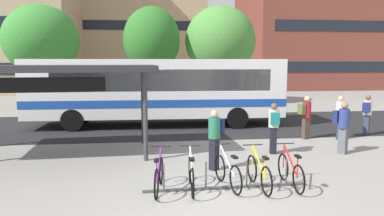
# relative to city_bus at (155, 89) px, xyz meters

# --- Properties ---
(ground) EXTENTS (200.00, 200.00, 0.00)m
(ground) POSITION_rel_city_bus_xyz_m (1.33, -9.47, -1.78)
(ground) COLOR gray
(bus_lane_asphalt) EXTENTS (80.00, 7.20, 0.01)m
(bus_lane_asphalt) POSITION_rel_city_bus_xyz_m (1.33, -0.00, -1.77)
(bus_lane_asphalt) COLOR #232326
(bus_lane_asphalt) RESTS_ON ground
(city_bus) EXTENTS (12.08, 2.86, 3.20)m
(city_bus) POSITION_rel_city_bus_xyz_m (0.00, 0.00, 0.00)
(city_bus) COLOR white
(city_bus) RESTS_ON ground
(bike_rack) EXTENTS (4.08, 0.18, 0.70)m
(bike_rack) POSITION_rel_city_bus_xyz_m (1.61, -8.96, -1.69)
(bike_rack) COLOR #47474C
(bike_rack) RESTS_ON ground
(parked_bicycle_purple_0) EXTENTS (0.52, 1.72, 0.99)m
(parked_bicycle_purple_0) POSITION_rel_city_bus_xyz_m (-0.03, -8.94, -1.39)
(parked_bicycle_purple_0) COLOR black
(parked_bicycle_purple_0) RESTS_ON ground
(parked_bicycle_white_1) EXTENTS (0.52, 1.72, 0.99)m
(parked_bicycle_white_1) POSITION_rel_city_bus_xyz_m (0.75, -8.95, -1.39)
(parked_bicycle_white_1) COLOR black
(parked_bicycle_white_1) RESTS_ON ground
(parked_bicycle_silver_2) EXTENTS (0.52, 1.70, 0.99)m
(parked_bicycle_silver_2) POSITION_rel_city_bus_xyz_m (1.65, -8.87, -1.39)
(parked_bicycle_silver_2) COLOR black
(parked_bicycle_silver_2) RESTS_ON ground
(parked_bicycle_yellow_3) EXTENTS (0.52, 1.72, 0.99)m
(parked_bicycle_yellow_3) POSITION_rel_city_bus_xyz_m (2.40, -9.03, -1.39)
(parked_bicycle_yellow_3) COLOR black
(parked_bicycle_yellow_3) RESTS_ON ground
(parked_bicycle_red_4) EXTENTS (0.52, 1.72, 0.99)m
(parked_bicycle_red_4) POSITION_rel_city_bus_xyz_m (3.22, -8.99, -1.39)
(parked_bicycle_red_4) COLOR black
(parked_bicycle_red_4) RESTS_ON ground
(transit_shelter) EXTENTS (7.45, 3.54, 2.97)m
(transit_shelter) POSITION_rel_city_bus_xyz_m (-3.68, -5.22, 1.02)
(transit_shelter) COLOR #38383D
(transit_shelter) RESTS_ON ground
(commuter_olive_pack_0) EXTENTS (0.50, 0.60, 1.75)m
(commuter_olive_pack_0) POSITION_rel_city_bus_xyz_m (7.26, -3.98, -0.76)
(commuter_olive_pack_0) COLOR #2D3851
(commuter_olive_pack_0) RESTS_ON ground
(commuter_navy_pack_1) EXTENTS (0.58, 0.59, 1.73)m
(commuter_navy_pack_1) POSITION_rel_city_bus_xyz_m (1.61, -7.36, -0.77)
(commuter_navy_pack_1) COLOR black
(commuter_navy_pack_1) RESTS_ON ground
(commuter_olive_pack_2) EXTENTS (0.59, 0.44, 1.73)m
(commuter_olive_pack_2) POSITION_rel_city_bus_xyz_m (5.94, -3.76, -0.78)
(commuter_olive_pack_2) COLOR #47382D
(commuter_olive_pack_2) RESTS_ON ground
(commuter_navy_pack_3) EXTENTS (0.58, 0.59, 1.71)m
(commuter_navy_pack_3) POSITION_rel_city_bus_xyz_m (8.80, -3.36, -0.79)
(commuter_navy_pack_3) COLOR #2D3851
(commuter_navy_pack_3) RESTS_ON ground
(commuter_navy_pack_4) EXTENTS (0.55, 0.60, 1.75)m
(commuter_navy_pack_4) POSITION_rel_city_bus_xyz_m (6.19, -6.09, -0.77)
(commuter_navy_pack_4) COLOR #565660
(commuter_navy_pack_4) RESTS_ON ground
(commuter_teal_pack_5) EXTENTS (0.40, 0.57, 1.72)m
(commuter_teal_pack_5) POSITION_rel_city_bus_xyz_m (3.88, -5.85, -0.78)
(commuter_teal_pack_5) COLOR black
(commuter_teal_pack_5) RESTS_ON ground
(street_tree_0) EXTENTS (5.13, 5.13, 7.10)m
(street_tree_0) POSITION_rel_city_bus_xyz_m (4.88, 8.77, 2.79)
(street_tree_0) COLOR brown
(street_tree_0) RESTS_ON ground
(street_tree_1) EXTENTS (5.09, 5.09, 6.96)m
(street_tree_1) POSITION_rel_city_bus_xyz_m (-7.64, 8.67, 2.78)
(street_tree_1) COLOR brown
(street_tree_1) RESTS_ON ground
(street_tree_2) EXTENTS (3.95, 3.95, 6.90)m
(street_tree_2) POSITION_rel_city_bus_xyz_m (-0.10, 8.27, 2.82)
(street_tree_2) COLOR brown
(street_tree_2) RESTS_ON ground
(building_centre_block) EXTENTS (16.82, 11.65, 13.71)m
(building_centre_block) POSITION_rel_city_bus_xyz_m (-1.75, 31.68, 5.08)
(building_centre_block) COLOR tan
(building_centre_block) RESTS_ON ground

